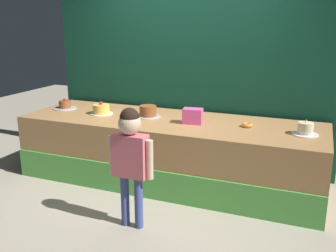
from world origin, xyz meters
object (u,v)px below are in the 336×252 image
at_px(child_figure, 130,152).
at_px(pink_box, 193,116).
at_px(cake_center_right, 148,112).
at_px(donut, 247,125).
at_px(cake_far_left, 65,105).
at_px(cake_far_right, 305,129).
at_px(cake_center_left, 101,109).

xyz_separation_m(child_figure, pink_box, (0.23, 1.11, 0.10)).
bearing_deg(cake_center_right, child_figure, -72.35).
relative_size(pink_box, cake_center_right, 0.71).
bearing_deg(cake_center_right, pink_box, -9.27).
height_order(donut, cake_far_left, cake_far_left).
distance_m(pink_box, cake_far_left, 1.84).
relative_size(cake_center_right, cake_far_right, 1.15).
distance_m(donut, cake_far_right, 0.62).
relative_size(pink_box, cake_center_left, 0.76).
xyz_separation_m(child_figure, cake_center_right, (-0.39, 1.21, 0.08)).
height_order(pink_box, cake_center_right, pink_box).
bearing_deg(cake_far_right, pink_box, -179.48).
bearing_deg(cake_far_left, pink_box, -2.67).
relative_size(donut, cake_center_left, 0.44).
height_order(cake_center_right, cake_far_right, cake_far_right).
xyz_separation_m(cake_center_right, cake_far_right, (1.84, -0.09, -0.01)).
xyz_separation_m(child_figure, cake_far_left, (-1.61, 1.20, 0.06)).
bearing_deg(cake_center_left, cake_far_left, 173.05).
bearing_deg(cake_center_left, pink_box, -0.51).
distance_m(pink_box, cake_center_right, 0.62).
height_order(donut, cake_center_left, cake_center_left).
xyz_separation_m(cake_far_left, cake_center_left, (0.61, -0.07, 0.01)).
relative_size(child_figure, donut, 9.13).
xyz_separation_m(cake_far_left, cake_far_right, (3.06, -0.07, 0.01)).
xyz_separation_m(cake_far_left, cake_center_right, (1.22, 0.01, 0.02)).
height_order(donut, cake_far_right, cake_far_right).
height_order(child_figure, cake_center_left, child_figure).
height_order(pink_box, cake_center_left, pink_box).
bearing_deg(donut, cake_far_left, 179.97).
bearing_deg(child_figure, cake_center_right, 107.65).
distance_m(child_figure, cake_center_left, 1.50).
relative_size(donut, cake_far_left, 0.41).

